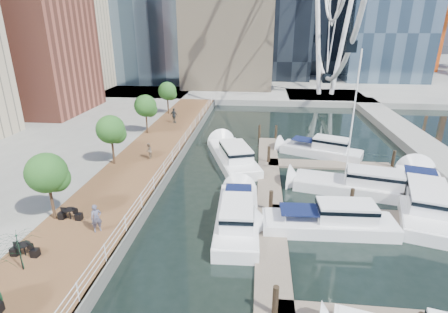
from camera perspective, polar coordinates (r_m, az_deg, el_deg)
ground at (r=20.05m, az=-1.12°, el=-20.06°), size 520.00×520.00×0.00m
boardwalk at (r=34.40m, az=-13.04°, el=-1.41°), size 6.00×60.00×1.00m
seawall at (r=33.57m, az=-8.18°, el=-1.63°), size 0.25×60.00×1.00m
land_far at (r=117.79m, az=5.16°, el=14.34°), size 200.00×114.00×1.00m
breakwater at (r=41.41m, az=31.45°, el=-0.23°), size 4.00×60.00×1.00m
pier at (r=69.32m, az=16.10°, el=9.31°), size 14.00×12.00×1.00m
railing at (r=33.22m, az=-8.44°, el=0.01°), size 0.10×60.00×1.05m
floating_docks at (r=28.68m, az=17.55°, el=-6.46°), size 16.00×34.00×2.60m
street_trees at (r=33.19m, az=-18.03°, el=4.21°), size 2.60×42.60×4.60m
cafe_tables at (r=21.46m, az=-31.96°, el=-15.99°), size 2.50×13.70×0.74m
yacht_foreground at (r=25.23m, az=16.53°, el=-11.55°), size 9.79×2.94×2.15m
pedestrian_near at (r=23.27m, az=-20.12°, el=-9.45°), size 0.79×0.74×1.82m
pedestrian_mid at (r=34.41m, az=-12.21°, el=0.92°), size 0.59×0.75×1.54m
pedestrian_far at (r=46.80m, az=-8.15°, el=6.64°), size 1.24×0.89×1.95m
moored_yachts at (r=30.27m, az=18.31°, el=-6.13°), size 22.24×30.68×11.50m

